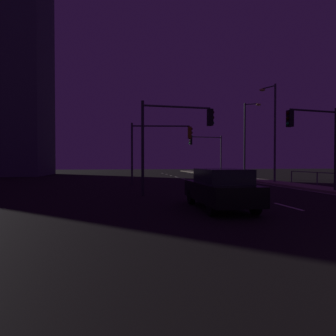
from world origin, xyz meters
name	(u,v)px	position (x,y,z in m)	size (l,w,h in m)	color
ground_plane	(218,188)	(0.00, 17.50, 0.00)	(112.00, 112.00, 0.00)	black
sidewalk_right	(300,186)	(6.41, 17.50, 0.07)	(2.18, 77.00, 0.14)	gray
lane_markings_center	(204,184)	(0.00, 21.00, 0.01)	(0.14, 50.00, 0.01)	silver
lane_edge_line	(253,182)	(5.08, 22.50, 0.01)	(0.14, 53.00, 0.01)	silver
car	(220,188)	(-2.95, 8.92, 0.82)	(1.83, 4.40, 1.57)	black
traffic_light_far_right	(314,132)	(4.44, 13.38, 3.63)	(3.62, 0.66, 4.96)	#2D3033
traffic_light_near_left	(160,141)	(-3.71, 21.02, 3.60)	(4.96, 0.88, 5.02)	#38383D
traffic_light_far_left	(207,147)	(4.01, 33.13, 3.81)	(4.47, 0.72, 5.16)	#4C4C51
traffic_light_overhead_east	(175,129)	(-3.78, 13.89, 3.67)	(4.22, 0.47, 5.18)	#2D3033
street_lamp_corner	(247,134)	(6.34, 26.48, 4.85)	(1.58, 0.93, 7.97)	#2D3033
street_lamp_across_street	(273,125)	(6.31, 21.28, 5.12)	(0.96, 1.45, 8.49)	#4C4C51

